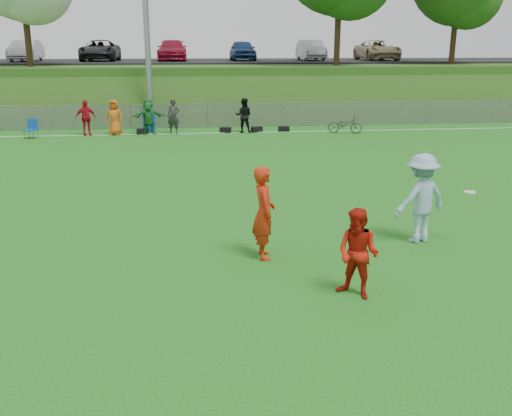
{
  "coord_description": "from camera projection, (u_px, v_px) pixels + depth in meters",
  "views": [
    {
      "loc": [
        -1.01,
        -10.28,
        4.26
      ],
      "look_at": [
        0.26,
        0.5,
        1.13
      ],
      "focal_mm": 40.0,
      "sensor_mm": 36.0,
      "label": 1
    }
  ],
  "objects": [
    {
      "name": "player_blue",
      "position": [
        421.0,
        198.0,
        12.52
      ],
      "size": [
        1.46,
        1.12,
        1.99
      ],
      "primitive_type": "imported",
      "rotation": [
        0.0,
        0.0,
        3.48
      ],
      "color": "#8DB0C3",
      "rests_on": "ground"
    },
    {
      "name": "player_red_left",
      "position": [
        264.0,
        213.0,
        11.57
      ],
      "size": [
        0.49,
        0.72,
        1.92
      ],
      "primitive_type": "imported",
      "rotation": [
        0.0,
        0.0,
        1.62
      ],
      "color": "red",
      "rests_on": "ground"
    },
    {
      "name": "ground",
      "position": [
        246.0,
        271.0,
        11.1
      ],
      "size": [
        120.0,
        120.0,
        0.0
      ],
      "primitive_type": "plane",
      "color": "#145F14",
      "rests_on": "ground"
    },
    {
      "name": "camp_chair",
      "position": [
        31.0,
        133.0,
        26.61
      ],
      "size": [
        0.6,
        0.61,
        0.9
      ],
      "rotation": [
        0.0,
        0.0,
        -0.22
      ],
      "color": "#0E429C",
      "rests_on": "ground"
    },
    {
      "name": "frisbee",
      "position": [
        470.0,
        192.0,
        12.34
      ],
      "size": [
        0.24,
        0.24,
        0.02
      ],
      "color": "silver",
      "rests_on": "ground"
    },
    {
      "name": "recycling_bin",
      "position": [
        149.0,
        122.0,
        28.76
      ],
      "size": [
        0.72,
        0.72,
        0.93
      ],
      "primitive_type": "cylinder",
      "rotation": [
        0.0,
        0.0,
        -0.17
      ],
      "color": "#0F41AB",
      "rests_on": "ground"
    },
    {
      "name": "player_red_center",
      "position": [
        358.0,
        254.0,
        9.78
      ],
      "size": [
        0.98,
        0.97,
        1.59
      ],
      "primitive_type": "imported",
      "rotation": [
        0.0,
        0.0,
        -0.75
      ],
      "color": "#B9190C",
      "rests_on": "ground"
    },
    {
      "name": "bicycle",
      "position": [
        345.0,
        124.0,
        28.14
      ],
      "size": [
        1.75,
        1.1,
        0.87
      ],
      "primitive_type": "imported",
      "rotation": [
        0.0,
        0.0,
        1.22
      ],
      "color": "#313134",
      "rests_on": "ground"
    },
    {
      "name": "fence",
      "position": [
        208.0,
        115.0,
        30.0
      ],
      "size": [
        58.0,
        0.06,
        1.3
      ],
      "color": "gray",
      "rests_on": "ground"
    },
    {
      "name": "parking_lot",
      "position": [
        201.0,
        61.0,
        41.74
      ],
      "size": [
        120.0,
        12.0,
        0.1
      ],
      "primitive_type": "cube",
      "color": "black",
      "rests_on": "berm"
    },
    {
      "name": "berm",
      "position": [
        202.0,
        85.0,
        40.26
      ],
      "size": [
        120.0,
        18.0,
        3.0
      ],
      "primitive_type": "cube",
      "color": "#2B5818",
      "rests_on": "ground"
    },
    {
      "name": "spectator_row",
      "position": [
        156.0,
        117.0,
        27.75
      ],
      "size": [
        8.65,
        0.89,
        1.69
      ],
      "color": "red",
      "rests_on": "ground"
    },
    {
      "name": "car_row",
      "position": [
        184.0,
        50.0,
        40.44
      ],
      "size": [
        32.04,
        5.18,
        1.44
      ],
      "color": "silver",
      "rests_on": "parking_lot"
    },
    {
      "name": "sideline_far",
      "position": [
        210.0,
        133.0,
        28.27
      ],
      "size": [
        60.0,
        0.1,
        0.01
      ],
      "primitive_type": "cube",
      "color": "white",
      "rests_on": "ground"
    },
    {
      "name": "gear_bags",
      "position": [
        228.0,
        130.0,
        28.44
      ],
      "size": [
        7.61,
        0.45,
        0.26
      ],
      "color": "black",
      "rests_on": "ground"
    }
  ]
}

